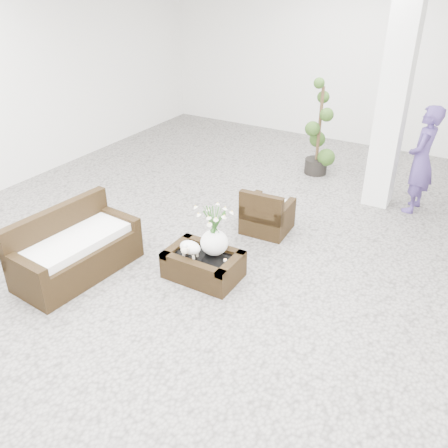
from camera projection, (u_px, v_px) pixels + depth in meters
The scene contains 10 objects.
ground at pixel (228, 262), 6.27m from camera, with size 11.00×11.00×0.00m, color gray.
column at pixel (394, 94), 7.01m from camera, with size 0.40×0.40×3.50m, color white.
coffee_table at pixel (203, 266), 5.92m from camera, with size 0.90×0.60×0.31m, color black.
sheep_figurine at pixel (190, 249), 5.77m from camera, with size 0.28×0.23×0.21m, color white.
planter_narcissus at pixel (214, 225), 5.68m from camera, with size 0.44×0.44×0.80m, color white, non-canonical shape.
tealight at pixel (225, 260), 5.72m from camera, with size 0.04×0.04×0.03m, color white.
armchair at pixel (268, 209), 6.86m from camera, with size 0.64×0.61×0.68m, color black.
loveseat at pixel (76, 245), 5.87m from camera, with size 1.54×0.74×0.82m, color black.
topiary at pixel (319, 128), 8.52m from camera, with size 0.45×0.45×1.71m, color #243D13, non-canonical shape.
shopper at pixel (421, 160), 7.22m from camera, with size 0.61×0.40×1.66m, color #463474.
Camera 1 is at (2.61, -4.56, 3.45)m, focal length 38.39 mm.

